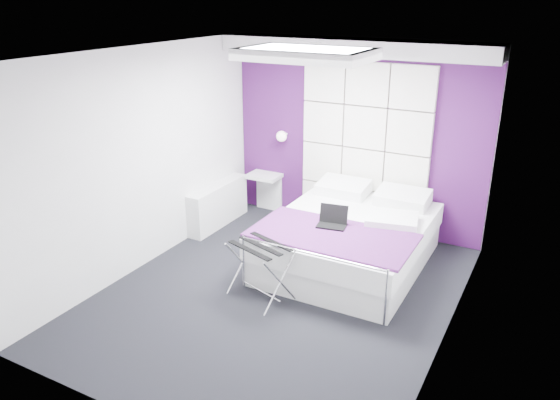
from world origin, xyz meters
name	(u,v)px	position (x,y,z in m)	size (l,w,h in m)	color
floor	(279,294)	(0.00, 0.00, 0.00)	(4.40, 4.40, 0.00)	black
ceiling	(279,54)	(0.00, 0.00, 2.60)	(4.40, 4.40, 0.00)	white
wall_back	(356,137)	(0.00, 2.20, 1.30)	(3.60, 3.60, 0.00)	silver
wall_left	(144,160)	(-1.80, 0.00, 1.30)	(4.40, 4.40, 0.00)	silver
wall_right	(458,215)	(1.80, 0.00, 1.30)	(4.40, 4.40, 0.00)	silver
accent_wall	(355,137)	(0.00, 2.19, 1.30)	(3.58, 0.02, 2.58)	#3F1048
soffit	(353,47)	(0.00, 1.95, 2.50)	(3.58, 0.50, 0.20)	silver
headboard	(364,148)	(0.15, 2.14, 1.17)	(1.80, 0.08, 2.30)	silver
skylight	(306,53)	(0.00, 0.60, 2.55)	(1.36, 0.86, 0.12)	white
wall_lamp	(283,136)	(-1.05, 2.06, 1.22)	(0.15, 0.15, 0.15)	white
radiator	(218,205)	(-1.69, 1.30, 0.30)	(0.22, 1.20, 0.60)	silver
bed	(349,239)	(0.41, 1.05, 0.32)	(1.81, 2.19, 0.76)	silver
nightstand	(264,176)	(-1.34, 2.02, 0.58)	(0.48, 0.37, 0.05)	silver
luggage_rack	(261,271)	(-0.14, -0.14, 0.31)	(0.63, 0.47, 0.63)	silver
laptop	(333,221)	(0.32, 0.74, 0.67)	(0.33, 0.24, 0.24)	black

